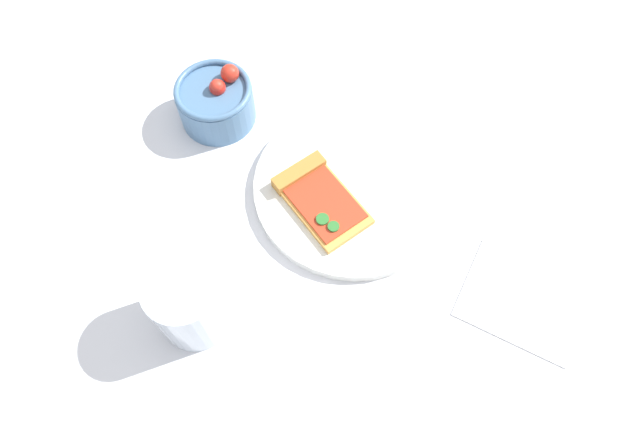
{
  "coord_description": "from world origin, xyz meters",
  "views": [
    {
      "loc": [
        0.3,
        0.15,
        0.66
      ],
      "look_at": [
        0.04,
        -0.03,
        0.03
      ],
      "focal_mm": 32.78,
      "sensor_mm": 36.0,
      "label": 1
    }
  ],
  "objects_px": {
    "salad_bowl": "(216,101)",
    "pizza_slice_main": "(317,196)",
    "plate": "(353,187)",
    "soda_glass": "(190,303)",
    "paper_napkin": "(523,299)"
  },
  "relations": [
    {
      "from": "soda_glass",
      "to": "paper_napkin",
      "type": "xyz_separation_m",
      "value": [
        -0.23,
        0.3,
        -0.05
      ]
    },
    {
      "from": "plate",
      "to": "pizza_slice_main",
      "type": "distance_m",
      "value": 0.05
    },
    {
      "from": "soda_glass",
      "to": "pizza_slice_main",
      "type": "bearing_deg",
      "value": 171.78
    },
    {
      "from": "pizza_slice_main",
      "to": "salad_bowl",
      "type": "bearing_deg",
      "value": -100.73
    },
    {
      "from": "pizza_slice_main",
      "to": "soda_glass",
      "type": "relative_size",
      "value": 1.35
    },
    {
      "from": "plate",
      "to": "pizza_slice_main",
      "type": "bearing_deg",
      "value": -31.45
    },
    {
      "from": "plate",
      "to": "paper_napkin",
      "type": "height_order",
      "value": "plate"
    },
    {
      "from": "salad_bowl",
      "to": "paper_napkin",
      "type": "distance_m",
      "value": 0.47
    },
    {
      "from": "pizza_slice_main",
      "to": "paper_napkin",
      "type": "distance_m",
      "value": 0.28
    },
    {
      "from": "plate",
      "to": "paper_napkin",
      "type": "bearing_deg",
      "value": 87.38
    },
    {
      "from": "salad_bowl",
      "to": "pizza_slice_main",
      "type": "bearing_deg",
      "value": 79.27
    },
    {
      "from": "plate",
      "to": "soda_glass",
      "type": "relative_size",
      "value": 2.53
    },
    {
      "from": "plate",
      "to": "pizza_slice_main",
      "type": "height_order",
      "value": "pizza_slice_main"
    },
    {
      "from": "plate",
      "to": "soda_glass",
      "type": "height_order",
      "value": "soda_glass"
    },
    {
      "from": "pizza_slice_main",
      "to": "paper_napkin",
      "type": "relative_size",
      "value": 1.0
    }
  ]
}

